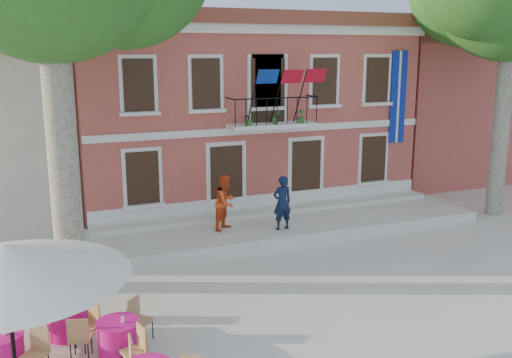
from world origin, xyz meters
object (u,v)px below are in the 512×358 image
object	(u,v)px
pedestrian_orange	(226,202)
cafe_table_0	(119,337)
cafe_table_3	(67,318)
cafe_table_2	(1,351)
patio_umbrella	(5,262)
pedestrian_navy	(282,203)

from	to	relation	value
pedestrian_orange	cafe_table_0	xyz separation A→B (m)	(-4.54, -6.37, -0.79)
pedestrian_orange	cafe_table_3	bearing A→B (deg)	-176.85
cafe_table_3	cafe_table_2	bearing A→B (deg)	-143.01
cafe_table_0	cafe_table_2	xyz separation A→B (m)	(-2.18, 0.34, 0.00)
patio_umbrella	cafe_table_3	xyz separation A→B (m)	(1.00, 2.42, -2.28)
patio_umbrella	pedestrian_navy	bearing A→B (deg)	39.64
patio_umbrella	cafe_table_0	distance (m)	3.17
pedestrian_navy	cafe_table_2	bearing A→B (deg)	28.74
patio_umbrella	pedestrian_orange	distance (m)	9.98
patio_umbrella	pedestrian_orange	size ratio (longest dim) A/B	2.21
patio_umbrella	cafe_table_2	size ratio (longest dim) A/B	2.19
pedestrian_navy	cafe_table_0	size ratio (longest dim) A/B	0.99
pedestrian_orange	cafe_table_0	size ratio (longest dim) A/B	1.00
cafe_table_2	cafe_table_3	distance (m)	1.61
pedestrian_navy	cafe_table_0	bearing A→B (deg)	38.63
pedestrian_navy	cafe_table_2	size ratio (longest dim) A/B	0.98
pedestrian_navy	cafe_table_0	xyz separation A→B (m)	(-6.25, -5.64, -0.78)
patio_umbrella	cafe_table_2	xyz separation A→B (m)	(-0.29, 1.45, -2.28)
cafe_table_3	pedestrian_navy	bearing A→B (deg)	31.21
cafe_table_2	cafe_table_3	xyz separation A→B (m)	(1.29, 0.97, 0.00)
cafe_table_0	pedestrian_orange	bearing A→B (deg)	54.48
cafe_table_2	pedestrian_navy	bearing A→B (deg)	32.14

